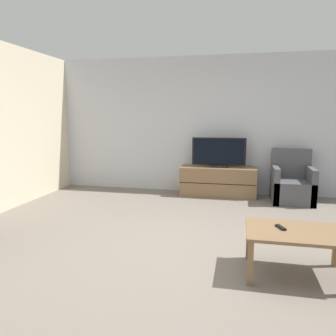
{
  "coord_description": "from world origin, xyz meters",
  "views": [
    {
      "loc": [
        0.43,
        -3.59,
        1.53
      ],
      "look_at": [
        -0.48,
        0.6,
        0.85
      ],
      "focal_mm": 35.0,
      "sensor_mm": 36.0,
      "label": 1
    }
  ],
  "objects_px": {
    "tv_stand": "(218,181)",
    "remote": "(281,227)",
    "tv": "(219,154)",
    "armchair": "(292,185)",
    "coffee_table": "(297,236)"
  },
  "relations": [
    {
      "from": "armchair",
      "to": "tv_stand",
      "type": "bearing_deg",
      "value": 172.99
    },
    {
      "from": "tv",
      "to": "coffee_table",
      "type": "bearing_deg",
      "value": -73.05
    },
    {
      "from": "tv_stand",
      "to": "remote",
      "type": "relative_size",
      "value": 9.36
    },
    {
      "from": "tv_stand",
      "to": "remote",
      "type": "distance_m",
      "value": 3.18
    },
    {
      "from": "coffee_table",
      "to": "armchair",
      "type": "bearing_deg",
      "value": 82.57
    },
    {
      "from": "tv_stand",
      "to": "armchair",
      "type": "bearing_deg",
      "value": -7.01
    },
    {
      "from": "armchair",
      "to": "remote",
      "type": "distance_m",
      "value": 2.96
    },
    {
      "from": "tv",
      "to": "coffee_table",
      "type": "distance_m",
      "value": 3.27
    },
    {
      "from": "tv",
      "to": "remote",
      "type": "relative_size",
      "value": 6.63
    },
    {
      "from": "coffee_table",
      "to": "remote",
      "type": "xyz_separation_m",
      "value": [
        -0.14,
        0.04,
        0.07
      ]
    },
    {
      "from": "armchair",
      "to": "remote",
      "type": "relative_size",
      "value": 6.08
    },
    {
      "from": "armchair",
      "to": "coffee_table",
      "type": "distance_m",
      "value": 2.97
    },
    {
      "from": "tv_stand",
      "to": "remote",
      "type": "bearing_deg",
      "value": -75.37
    },
    {
      "from": "tv_stand",
      "to": "tv",
      "type": "distance_m",
      "value": 0.54
    },
    {
      "from": "tv",
      "to": "armchair",
      "type": "xyz_separation_m",
      "value": [
        1.33,
        -0.16,
        -0.52
      ]
    }
  ]
}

